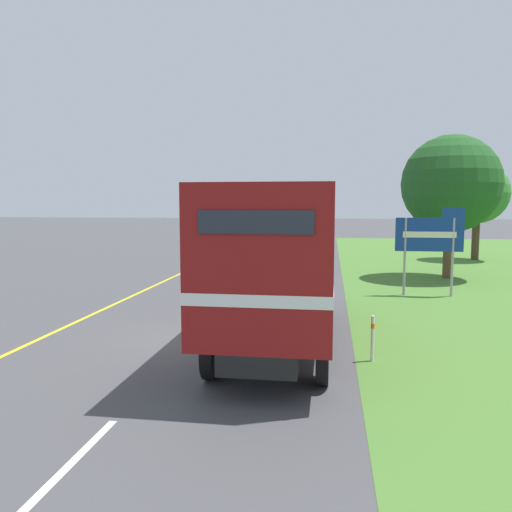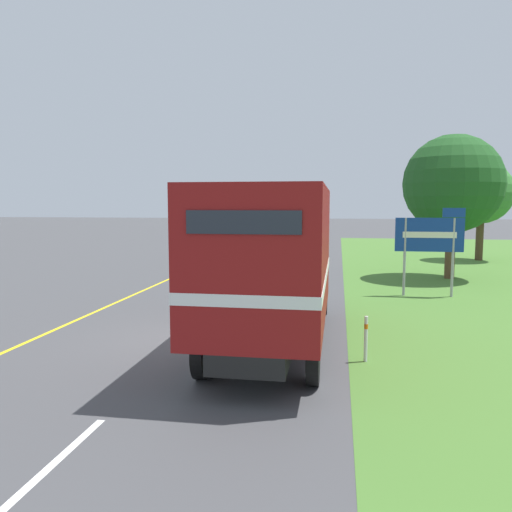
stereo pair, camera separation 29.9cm
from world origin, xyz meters
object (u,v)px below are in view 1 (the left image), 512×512
(horse_trailer_truck, at_px, (280,259))
(lead_car_white, at_px, (237,245))
(highway_sign, at_px, (431,238))
(delineator_post, at_px, (373,337))
(roadside_tree_mid, at_px, (478,193))
(roadside_tree_near, at_px, (451,184))

(horse_trailer_truck, xyz_separation_m, lead_car_white, (-3.96, 15.69, -1.00))
(highway_sign, xyz_separation_m, delineator_post, (-2.57, -7.82, -1.54))
(lead_car_white, bearing_deg, horse_trailer_truck, -75.83)
(roadside_tree_mid, bearing_deg, horse_trailer_truck, -116.17)
(roadside_tree_mid, distance_m, delineator_post, 21.58)
(roadside_tree_near, height_order, delineator_post, roadside_tree_near)
(roadside_tree_mid, xyz_separation_m, delineator_post, (-7.39, -20.00, -3.31))
(horse_trailer_truck, height_order, lead_car_white, horse_trailer_truck)
(highway_sign, height_order, roadside_tree_near, roadside_tree_near)
(highway_sign, bearing_deg, lead_car_white, 134.33)
(lead_car_white, distance_m, delineator_post, 17.61)
(roadside_tree_near, xyz_separation_m, delineator_post, (-4.19, -12.35, -3.55))
(lead_car_white, height_order, highway_sign, highway_sign)
(highway_sign, relative_size, roadside_tree_near, 0.50)
(lead_car_white, relative_size, roadside_tree_near, 0.73)
(roadside_tree_mid, height_order, delineator_post, roadside_tree_mid)
(lead_car_white, xyz_separation_m, roadside_tree_near, (10.16, -4.21, 3.08))
(highway_sign, relative_size, delineator_post, 3.25)
(horse_trailer_truck, distance_m, lead_car_white, 16.22)
(horse_trailer_truck, distance_m, delineator_post, 2.64)
(horse_trailer_truck, height_order, delineator_post, horse_trailer_truck)
(lead_car_white, bearing_deg, roadside_tree_near, -22.50)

